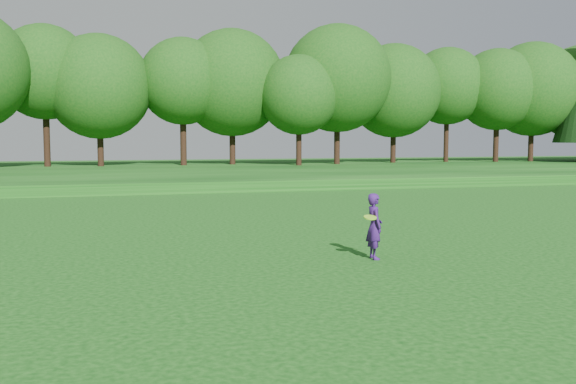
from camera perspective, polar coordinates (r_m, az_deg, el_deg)
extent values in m
plane|color=#0B3C0D|center=(14.36, -4.73, -6.79)|extent=(140.00, 140.00, 0.00)
cube|color=#0B3C0D|center=(47.95, -12.67, 1.67)|extent=(130.00, 30.00, 0.60)
cube|color=gray|center=(34.03, -11.30, -0.06)|extent=(130.00, 1.60, 0.04)
imported|color=#3A1665|center=(15.43, 7.68, -3.03)|extent=(0.41, 0.60, 1.58)
cylinder|color=#94E824|center=(15.14, 7.32, -2.25)|extent=(0.31, 0.31, 0.10)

